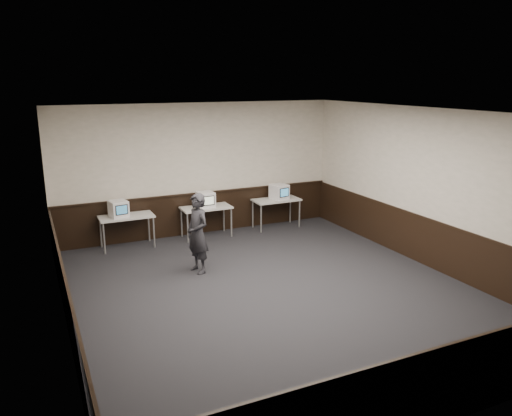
{
  "coord_description": "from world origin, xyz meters",
  "views": [
    {
      "loc": [
        -3.79,
        -7.45,
        3.74
      ],
      "look_at": [
        0.4,
        1.6,
        1.15
      ],
      "focal_mm": 35.0,
      "sensor_mm": 36.0,
      "label": 1
    }
  ],
  "objects_px": {
    "desk_right": "(276,202)",
    "emac_left": "(119,209)",
    "desk_left": "(126,219)",
    "desk_center": "(206,210)",
    "emac_right": "(279,192)",
    "emac_center": "(206,200)",
    "person": "(198,233)"
  },
  "relations": [
    {
      "from": "desk_right",
      "to": "emac_left",
      "type": "distance_m",
      "value": 3.97
    },
    {
      "from": "desk_left",
      "to": "emac_left",
      "type": "relative_size",
      "value": 2.65
    },
    {
      "from": "desk_left",
      "to": "desk_right",
      "type": "height_order",
      "value": "same"
    },
    {
      "from": "desk_center",
      "to": "emac_right",
      "type": "distance_m",
      "value": 1.98
    },
    {
      "from": "emac_center",
      "to": "person",
      "type": "height_order",
      "value": "person"
    },
    {
      "from": "desk_center",
      "to": "emac_left",
      "type": "bearing_deg",
      "value": -179.03
    },
    {
      "from": "desk_center",
      "to": "desk_right",
      "type": "bearing_deg",
      "value": 0.0
    },
    {
      "from": "desk_left",
      "to": "emac_center",
      "type": "height_order",
      "value": "emac_center"
    },
    {
      "from": "emac_left",
      "to": "emac_center",
      "type": "xyz_separation_m",
      "value": [
        2.05,
        -0.0,
        0.0
      ]
    },
    {
      "from": "emac_center",
      "to": "person",
      "type": "relative_size",
      "value": 0.26
    },
    {
      "from": "desk_left",
      "to": "emac_left",
      "type": "height_order",
      "value": "emac_left"
    },
    {
      "from": "emac_center",
      "to": "emac_right",
      "type": "distance_m",
      "value": 1.98
    },
    {
      "from": "desk_right",
      "to": "desk_left",
      "type": "bearing_deg",
      "value": 180.0
    },
    {
      "from": "emac_left",
      "to": "emac_right",
      "type": "xyz_separation_m",
      "value": [
        4.03,
        -0.0,
        0.01
      ]
    },
    {
      "from": "desk_left",
      "to": "emac_left",
      "type": "xyz_separation_m",
      "value": [
        -0.16,
        -0.03,
        0.26
      ]
    },
    {
      "from": "desk_left",
      "to": "emac_right",
      "type": "relative_size",
      "value": 2.52
    },
    {
      "from": "emac_left",
      "to": "person",
      "type": "distance_m",
      "value": 2.37
    },
    {
      "from": "desk_right",
      "to": "emac_left",
      "type": "relative_size",
      "value": 2.65
    },
    {
      "from": "desk_left",
      "to": "desk_right",
      "type": "distance_m",
      "value": 3.8
    },
    {
      "from": "desk_right",
      "to": "person",
      "type": "distance_m",
      "value": 3.51
    },
    {
      "from": "desk_center",
      "to": "desk_right",
      "type": "height_order",
      "value": "same"
    },
    {
      "from": "desk_center",
      "to": "person",
      "type": "relative_size",
      "value": 0.75
    },
    {
      "from": "desk_center",
      "to": "person",
      "type": "height_order",
      "value": "person"
    },
    {
      "from": "desk_right",
      "to": "emac_right",
      "type": "height_order",
      "value": "emac_right"
    },
    {
      "from": "desk_left",
      "to": "emac_right",
      "type": "xyz_separation_m",
      "value": [
        3.87,
        -0.04,
        0.26
      ]
    },
    {
      "from": "desk_center",
      "to": "emac_right",
      "type": "bearing_deg",
      "value": -1.03
    },
    {
      "from": "desk_center",
      "to": "emac_left",
      "type": "relative_size",
      "value": 2.65
    },
    {
      "from": "emac_right",
      "to": "desk_right",
      "type": "bearing_deg",
      "value": 139.32
    },
    {
      "from": "desk_left",
      "to": "desk_center",
      "type": "height_order",
      "value": "same"
    },
    {
      "from": "desk_left",
      "to": "emac_left",
      "type": "distance_m",
      "value": 0.31
    },
    {
      "from": "emac_right",
      "to": "desk_left",
      "type": "bearing_deg",
      "value": 167.39
    },
    {
      "from": "desk_right",
      "to": "emac_left",
      "type": "bearing_deg",
      "value": -179.49
    }
  ]
}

